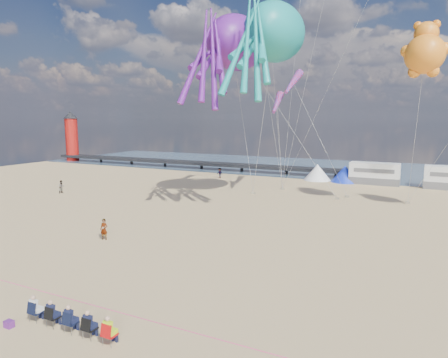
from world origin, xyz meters
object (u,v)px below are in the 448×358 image
at_px(sandbag_a, 253,193).
at_px(kite_teddy_orange, 425,54).
at_px(sandbag_b, 337,199).
at_px(sandbag_d, 347,197).
at_px(spectator_row, 71,318).
at_px(windsock_left, 234,54).
at_px(windsock_right, 277,103).
at_px(kite_octopus_teal, 275,32).
at_px(cooler_purple, 9,324).
at_px(kite_octopus_purple, 236,43).
at_px(tent_white, 317,172).
at_px(windsock_mid, 293,82).
at_px(tent_blue, 345,174).
at_px(motorhome_0, 374,173).
at_px(lighthouse, 72,140).
at_px(beachgoer_2, 220,173).
at_px(sandbag_e, 282,189).
at_px(standing_person, 104,229).
at_px(sandbag_c, 408,203).
at_px(beachgoer_1, 62,187).

relative_size(sandbag_a, kite_teddy_orange, 0.08).
bearing_deg(sandbag_b, sandbag_d, 64.74).
height_order(spectator_row, windsock_left, windsock_left).
bearing_deg(windsock_right, kite_octopus_teal, -84.53).
xyz_separation_m(cooler_purple, kite_octopus_purple, (-1.73, 28.20, 16.68)).
bearing_deg(tent_white, windsock_mid, -93.14).
xyz_separation_m(tent_blue, kite_teddy_orange, (9.27, -17.25, 13.75)).
bearing_deg(windsock_left, kite_teddy_orange, 0.12).
height_order(kite_octopus_purple, windsock_mid, kite_octopus_purple).
relative_size(motorhome_0, sandbag_d, 13.20).
distance_m(lighthouse, beachgoer_2, 40.97).
distance_m(motorhome_0, sandbag_e, 14.29).
bearing_deg(motorhome_0, windsock_left, -132.10).
xyz_separation_m(beachgoer_2, kite_teddy_orange, (27.35, -12.85, 14.17)).
distance_m(standing_person, sandbag_a, 22.37).
bearing_deg(beachgoer_2, tent_white, 28.68).
bearing_deg(motorhome_0, sandbag_c, -68.94).
bearing_deg(standing_person, spectator_row, -64.63).
xyz_separation_m(lighthouse, windsock_right, (52.46, -18.68, 6.39)).
xyz_separation_m(sandbag_c, sandbag_e, (-14.84, 2.17, 0.00)).
relative_size(tent_white, windsock_right, 0.89).
xyz_separation_m(spectator_row, windsock_right, (-1.81, 32.60, 10.24)).
bearing_deg(sandbag_b, spectator_row, -98.49).
relative_size(tent_blue, windsock_left, 0.54).
bearing_deg(motorhome_0, beachgoer_2, -168.74).
distance_m(standing_person, sandbag_d, 28.65).
bearing_deg(sandbag_c, windsock_left, -168.56).
relative_size(beachgoer_2, sandbag_b, 3.10).
xyz_separation_m(standing_person, windsock_mid, (7.21, 24.84, 12.58)).
distance_m(tent_blue, kite_octopus_teal, 25.69).
relative_size(sandbag_b, windsock_mid, 0.08).
bearing_deg(sandbag_b, lighthouse, 163.78).
height_order(lighthouse, beachgoer_2, lighthouse).
relative_size(tent_white, sandbag_e, 8.00).
relative_size(motorhome_0, windsock_mid, 1.04).
distance_m(beachgoer_2, windsock_left, 20.91).
bearing_deg(sandbag_d, tent_blue, 100.83).
height_order(beachgoer_1, kite_octopus_teal, kite_octopus_teal).
distance_m(kite_teddy_orange, windsock_right, 15.57).
bearing_deg(beachgoer_1, sandbag_b, -59.97).
distance_m(lighthouse, kite_octopus_purple, 56.59).
relative_size(sandbag_b, sandbag_c, 1.00).
height_order(tent_blue, standing_person, tent_blue).
bearing_deg(tent_white, sandbag_d, -61.65).
height_order(spectator_row, sandbag_e, spectator_row).
distance_m(sandbag_d, windsock_mid, 14.95).
height_order(beachgoer_1, kite_octopus_purple, kite_octopus_purple).
xyz_separation_m(windsock_left, windsock_right, (4.89, 1.29, -5.53)).
height_order(sandbag_b, sandbag_d, same).
relative_size(beachgoer_1, kite_octopus_purple, 0.13).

